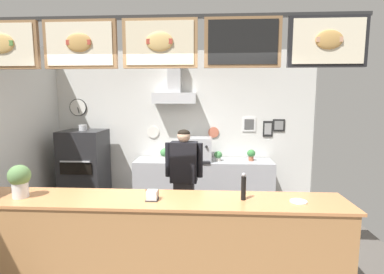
{
  "coord_description": "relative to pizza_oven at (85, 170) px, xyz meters",
  "views": [
    {
      "loc": [
        0.5,
        -3.25,
        2.03
      ],
      "look_at": [
        0.28,
        0.67,
        1.52
      ],
      "focal_mm": 26.79,
      "sensor_mm": 36.0,
      "label": 1
    }
  ],
  "objects": [
    {
      "name": "pepper_grinder",
      "position": [
        2.62,
        -2.18,
        0.42
      ],
      "size": [
        0.05,
        0.05,
        0.28
      ],
      "color": "black",
      "rests_on": "service_counter"
    },
    {
      "name": "ground_plane",
      "position": [
        1.76,
        -1.76,
        -0.74
      ],
      "size": [
        6.04,
        6.04,
        0.0
      ],
      "primitive_type": "plane",
      "color": "#514C47"
    },
    {
      "name": "shop_worker",
      "position": [
        1.92,
        -1.08,
        0.13
      ],
      "size": [
        0.53,
        0.24,
        1.62
      ],
      "rotation": [
        0.0,
        0.0,
        3.1
      ],
      "color": "#232328",
      "rests_on": "ground_plane"
    },
    {
      "name": "espresso_machine",
      "position": [
        2.09,
        0.14,
        0.39
      ],
      "size": [
        0.45,
        0.49,
        0.42
      ],
      "color": "#B7BABF",
      "rests_on": "back_prep_counter"
    },
    {
      "name": "back_prep_counter",
      "position": [
        2.17,
        0.16,
        -0.29
      ],
      "size": [
        2.53,
        0.58,
        0.92
      ],
      "color": "#A3A5AD",
      "rests_on": "ground_plane"
    },
    {
      "name": "napkin_holder",
      "position": [
        1.69,
        -2.24,
        0.32
      ],
      "size": [
        0.13,
        0.12,
        0.11
      ],
      "color": "#262628",
      "rests_on": "service_counter"
    },
    {
      "name": "potted_thyme",
      "position": [
        3.04,
        0.18,
        0.3
      ],
      "size": [
        0.15,
        0.15,
        0.2
      ],
      "color": "#9E563D",
      "rests_on": "back_prep_counter"
    },
    {
      "name": "potted_sage",
      "position": [
        2.44,
        0.13,
        0.28
      ],
      "size": [
        0.15,
        0.15,
        0.18
      ],
      "color": "beige",
      "rests_on": "back_prep_counter"
    },
    {
      "name": "potted_rosemary",
      "position": [
        1.47,
        0.14,
        0.3
      ],
      "size": [
        0.18,
        0.18,
        0.22
      ],
      "color": "beige",
      "rests_on": "back_prep_counter"
    },
    {
      "name": "service_counter",
      "position": [
        1.76,
        -2.19,
        -0.23
      ],
      "size": [
        3.85,
        0.6,
        1.02
      ],
      "color": "#B77F4C",
      "rests_on": "ground_plane"
    },
    {
      "name": "pizza_oven",
      "position": [
        0.0,
        0.0,
        0.0
      ],
      "size": [
        0.74,
        0.73,
        1.58
      ],
      "color": "#232326",
      "rests_on": "ground_plane"
    },
    {
      "name": "condiment_plate",
      "position": [
        3.16,
        -2.21,
        0.28
      ],
      "size": [
        0.17,
        0.17,
        0.01
      ],
      "color": "white",
      "rests_on": "service_counter"
    },
    {
      "name": "back_wall_assembly",
      "position": [
        1.75,
        0.4,
        0.84
      ],
      "size": [
        5.03,
        2.67,
        2.96
      ],
      "color": "gray",
      "rests_on": "ground_plane"
    },
    {
      "name": "basil_vase",
      "position": [
        0.31,
        -2.24,
        0.46
      ],
      "size": [
        0.22,
        0.22,
        0.34
      ],
      "color": "silver",
      "rests_on": "service_counter"
    }
  ]
}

